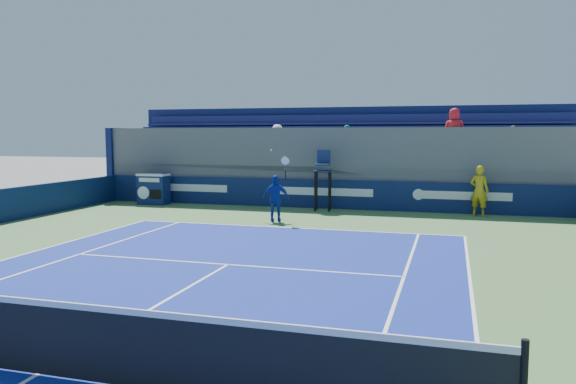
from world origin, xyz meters
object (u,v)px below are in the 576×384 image
(tennis_net, at_px, (35,334))
(tennis_player, at_px, (276,198))
(match_clock, at_px, (153,188))
(umpire_chair, at_px, (323,173))
(ball_person, at_px, (479,191))

(tennis_net, relative_size, tennis_player, 4.53)
(tennis_player, bearing_deg, match_clock, 154.53)
(tennis_net, bearing_deg, match_clock, 115.05)
(umpire_chair, height_order, tennis_player, tennis_player)
(tennis_net, xyz_separation_m, umpire_chair, (0.05, 16.36, 0.97))
(ball_person, height_order, match_clock, ball_person)
(ball_person, relative_size, tennis_net, 0.17)
(match_clock, height_order, umpire_chair, umpire_chair)
(ball_person, xyz_separation_m, tennis_net, (-6.07, -16.51, -0.42))
(umpire_chair, distance_m, tennis_player, 3.46)
(ball_person, relative_size, tennis_player, 0.75)
(umpire_chair, bearing_deg, tennis_net, -90.18)
(match_clock, height_order, tennis_player, tennis_player)
(tennis_net, distance_m, match_clock, 18.00)
(tennis_net, height_order, umpire_chair, umpire_chair)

